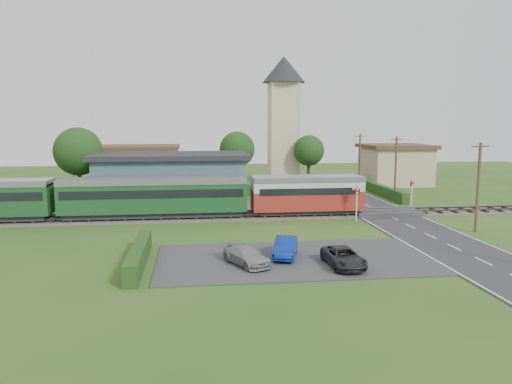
{
  "coord_description": "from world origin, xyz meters",
  "views": [
    {
      "loc": [
        -7.59,
        -41.83,
        8.55
      ],
      "look_at": [
        -1.89,
        4.0,
        2.06
      ],
      "focal_mm": 35.0,
      "sensor_mm": 36.0,
      "label": 1
    }
  ],
  "objects": [
    {
      "name": "crossing_deck",
      "position": [
        10.0,
        2.0,
        0.23
      ],
      "size": [
        6.2,
        3.4,
        0.45
      ],
      "primitive_type": "cube",
      "color": "#333335",
      "rests_on": "ground"
    },
    {
      "name": "road",
      "position": [
        10.0,
        0.0,
        0.03
      ],
      "size": [
        6.0,
        70.0,
        0.05
      ],
      "primitive_type": "cube",
      "color": "#28282B",
      "rests_on": "ground"
    },
    {
      "name": "hedge_carpark",
      "position": [
        -11.0,
        -12.0,
        0.6
      ],
      "size": [
        0.8,
        9.0,
        1.2
      ],
      "primitive_type": "cube",
      "color": "#193814",
      "rests_on": "ground"
    },
    {
      "name": "crossing_signal_near",
      "position": [
        6.4,
        -0.41,
        2.14
      ],
      "size": [
        0.84,
        0.28,
        3.28
      ],
      "color": "silver",
      "rests_on": "ground"
    },
    {
      "name": "pedestrian_far",
      "position": [
        -17.91,
        5.5,
        1.4
      ],
      "size": [
        1.0,
        1.11,
        1.9
      ],
      "primitive_type": "imported",
      "rotation": [
        0.0,
        0.0,
        1.93
      ],
      "color": "gray",
      "rests_on": "platform"
    },
    {
      "name": "house_east",
      "position": [
        20.0,
        24.0,
        2.8
      ],
      "size": [
        8.8,
        8.8,
        5.5
      ],
      "color": "tan",
      "rests_on": "ground"
    },
    {
      "name": "car_park_blue",
      "position": [
        -1.93,
        -11.54,
        0.7
      ],
      "size": [
        2.25,
        3.95,
        1.23
      ],
      "primitive_type": "imported",
      "rotation": [
        0.0,
        0.0,
        -0.27
      ],
      "color": "#0B2B95",
      "rests_on": "car_park"
    },
    {
      "name": "house_west",
      "position": [
        -15.0,
        25.0,
        2.79
      ],
      "size": [
        10.8,
        8.8,
        5.5
      ],
      "color": "tan",
      "rests_on": "ground"
    },
    {
      "name": "hedge_station",
      "position": [
        -10.0,
        15.5,
        0.65
      ],
      "size": [
        22.0,
        0.8,
        1.3
      ],
      "primitive_type": "cube",
      "color": "#193814",
      "rests_on": "ground"
    },
    {
      "name": "utility_pole_d",
      "position": [
        14.2,
        22.0,
        3.63
      ],
      "size": [
        1.4,
        0.22,
        7.0
      ],
      "color": "#473321",
      "rests_on": "ground"
    },
    {
      "name": "tree_a",
      "position": [
        -20.0,
        14.0,
        5.38
      ],
      "size": [
        5.2,
        5.2,
        8.0
      ],
      "color": "#332316",
      "rests_on": "ground"
    },
    {
      "name": "utility_pole_c",
      "position": [
        14.2,
        10.0,
        3.63
      ],
      "size": [
        1.4,
        0.22,
        7.0
      ],
      "color": "#473321",
      "rests_on": "ground"
    },
    {
      "name": "car_park_dark",
      "position": [
        1.08,
        -14.08,
        0.64
      ],
      "size": [
        2.02,
        4.1,
        1.12
      ],
      "primitive_type": "imported",
      "rotation": [
        0.0,
        0.0,
        0.04
      ],
      "color": "#252628",
      "rests_on": "car_park"
    },
    {
      "name": "train",
      "position": [
        -14.27,
        2.0,
        2.18
      ],
      "size": [
        43.2,
        2.9,
        3.4
      ],
      "color": "#232328",
      "rests_on": "ground"
    },
    {
      "name": "ground",
      "position": [
        0.0,
        0.0,
        0.0
      ],
      "size": [
        120.0,
        120.0,
        0.0
      ],
      "primitive_type": "plane",
      "color": "#2D4C19"
    },
    {
      "name": "church_tower",
      "position": [
        5.0,
        28.0,
        10.23
      ],
      "size": [
        6.0,
        6.0,
        17.6
      ],
      "color": "beige",
      "rests_on": "ground"
    },
    {
      "name": "utility_pole_b",
      "position": [
        14.2,
        -6.0,
        3.63
      ],
      "size": [
        1.4,
        0.22,
        7.0
      ],
      "color": "#473321",
      "rests_on": "ground"
    },
    {
      "name": "pedestrian_near",
      "position": [
        -1.22,
        4.51,
        1.2
      ],
      "size": [
        0.59,
        0.44,
        1.5
      ],
      "primitive_type": "imported",
      "rotation": [
        0.0,
        0.0,
        2.99
      ],
      "color": "gray",
      "rests_on": "platform"
    },
    {
      "name": "crossing_signal_far",
      "position": [
        13.6,
        4.39,
        2.14
      ],
      "size": [
        0.84,
        0.28,
        3.28
      ],
      "color": "silver",
      "rests_on": "ground"
    },
    {
      "name": "streetlamp_east",
      "position": [
        16.0,
        27.0,
        3.04
      ],
      "size": [
        0.3,
        0.3,
        5.15
      ],
      "color": "#3F3F47",
      "rests_on": "ground"
    },
    {
      "name": "car_park",
      "position": [
        -1.5,
        -12.0,
        0.04
      ],
      "size": [
        17.0,
        9.0,
        0.08
      ],
      "primitive_type": "cube",
      "color": "#333335",
      "rests_on": "ground"
    },
    {
      "name": "car_park_silver",
      "position": [
        -4.6,
        -12.98,
        0.63
      ],
      "size": [
        3.02,
        4.1,
        1.1
      ],
      "primitive_type": "imported",
      "rotation": [
        0.0,
        0.0,
        0.44
      ],
      "color": "#959595",
      "rests_on": "car_park"
    },
    {
      "name": "tree_c",
      "position": [
        8.0,
        25.0,
        4.65
      ],
      "size": [
        4.2,
        4.2,
        6.78
      ],
      "color": "#332316",
      "rests_on": "ground"
    },
    {
      "name": "hedge_roadside",
      "position": [
        14.2,
        16.0,
        0.6
      ],
      "size": [
        0.8,
        18.0,
        1.2
      ],
      "primitive_type": "cube",
      "color": "#193814",
      "rests_on": "ground"
    },
    {
      "name": "car_on_road",
      "position": [
        9.47,
        13.59,
        0.68
      ],
      "size": [
        3.78,
        1.69,
        1.26
      ],
      "primitive_type": "imported",
      "rotation": [
        0.0,
        0.0,
        1.52
      ],
      "color": "navy",
      "rests_on": "road"
    },
    {
      "name": "railway_track",
      "position": [
        0.0,
        2.0,
        0.11
      ],
      "size": [
        76.0,
        3.2,
        0.49
      ],
      "color": "#4C443D",
      "rests_on": "ground"
    },
    {
      "name": "equipment_hut",
      "position": [
        -18.0,
        5.2,
        1.75
      ],
      "size": [
        2.3,
        2.3,
        2.55
      ],
      "color": "beige",
      "rests_on": "platform"
    },
    {
      "name": "streetlamp_west",
      "position": [
        -22.0,
        20.0,
        3.04
      ],
      "size": [
        0.3,
        0.3,
        5.15
      ],
      "color": "#3F3F47",
      "rests_on": "ground"
    },
    {
      "name": "station_building",
      "position": [
        -10.0,
        10.99,
        2.69
      ],
      "size": [
        16.0,
        9.0,
        5.3
      ],
      "color": "#46706E",
      "rests_on": "ground"
    },
    {
      "name": "tree_b",
      "position": [
        -2.0,
        23.0,
        5.02
      ],
      "size": [
        4.6,
        4.6,
        7.34
      ],
      "color": "#332316",
      "rests_on": "ground"
    },
    {
      "name": "platform",
      "position": [
        -10.0,
        5.2,
        0.23
      ],
      "size": [
        30.0,
        3.0,
        0.45
      ],
      "primitive_type": "cube",
      "color": "gray",
      "rests_on": "ground"
    }
  ]
}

